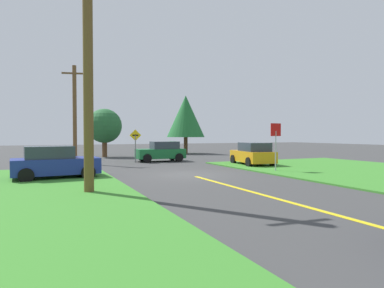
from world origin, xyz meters
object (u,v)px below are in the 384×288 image
car_on_crossroad (253,154)px  parked_car_near_building (54,163)px  stop_sign (276,138)px  car_approaching_junction (161,152)px  utility_pole_mid (75,113)px  utility_pole_near (88,64)px  direction_sign (135,142)px  pine_tree_center (104,126)px  oak_tree_left (186,116)px

car_on_crossroad → parked_car_near_building: bearing=107.6°
stop_sign → parked_car_near_building: 12.12m
car_approaching_junction → utility_pole_mid: 7.30m
utility_pole_near → utility_pole_mid: (0.64, 13.74, -0.94)m
car_approaching_junction → utility_pole_near: size_ratio=0.42×
car_on_crossroad → direction_sign: 9.12m
utility_pole_mid → direction_sign: bearing=-12.2°
stop_sign → car_on_crossroad: 4.31m
pine_tree_center → stop_sign: bearing=-68.3°
car_approaching_junction → direction_sign: direction_sign is taller
oak_tree_left → pine_tree_center: 9.78m
car_approaching_junction → parked_car_near_building: size_ratio=0.95×
parked_car_near_building → direction_sign: direction_sign is taller
car_on_crossroad → utility_pole_mid: utility_pole_mid is taller
stop_sign → oak_tree_left: oak_tree_left is taller
parked_car_near_building → pine_tree_center: 16.44m
stop_sign → oak_tree_left: 19.76m
stop_sign → parked_car_near_building: stop_sign is taller
parked_car_near_building → utility_pole_mid: utility_pole_mid is taller
car_approaching_junction → utility_pole_mid: bearing=-4.4°
direction_sign → utility_pole_mid: bearing=167.8°
utility_pole_mid → oak_tree_left: utility_pole_mid is taller
stop_sign → car_on_crossroad: (1.15, 3.98, -1.19)m
stop_sign → direction_sign: 11.42m
car_on_crossroad → parked_car_near_building: 13.21m
car_approaching_junction → oak_tree_left: oak_tree_left is taller
utility_pole_mid → parked_car_near_building: bearing=-100.8°
utility_pole_near → direction_sign: 14.10m
car_approaching_junction → direction_sign: 2.38m
direction_sign → parked_car_near_building: bearing=-127.7°
utility_pole_near → pine_tree_center: utility_pole_near is taller
stop_sign → pine_tree_center: pine_tree_center is taller
parked_car_near_building → direction_sign: (6.09, 7.87, 0.81)m
car_on_crossroad → pine_tree_center: 15.86m
stop_sign → parked_car_near_building: bearing=-12.8°
utility_pole_near → parked_car_near_building: bearing=102.1°
direction_sign → oak_tree_left: bearing=49.0°
parked_car_near_building → utility_pole_near: 6.39m
car_approaching_junction → oak_tree_left: 11.78m
utility_pole_mid → pine_tree_center: bearing=63.8°
stop_sign → car_approaching_junction: stop_sign is taller
utility_pole_near → direction_sign: utility_pole_near is taller
utility_pole_near → utility_pole_mid: size_ratio=1.27×
utility_pole_near → oak_tree_left: 26.14m
oak_tree_left → pine_tree_center: size_ratio=1.42×
stop_sign → utility_pole_mid: (-10.21, 10.76, 1.81)m
car_on_crossroad → direction_sign: size_ratio=1.61×
utility_pole_mid → pine_tree_center: 7.49m
car_approaching_junction → pine_tree_center: pine_tree_center is taller
car_approaching_junction → utility_pole_mid: size_ratio=0.53×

